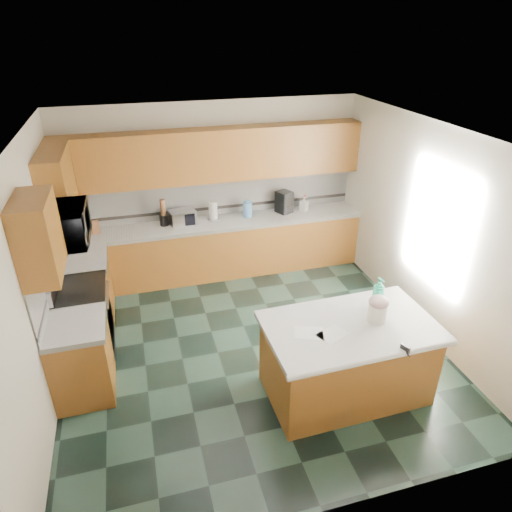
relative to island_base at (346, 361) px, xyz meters
name	(u,v)px	position (x,y,z in m)	size (l,w,h in m)	color
floor	(252,346)	(-0.79, 1.03, -0.43)	(4.60, 4.60, 0.00)	black
ceiling	(251,136)	(-0.79, 1.03, 2.27)	(4.60, 4.60, 0.00)	white
wall_back	(213,189)	(-0.79, 3.35, 0.92)	(4.60, 0.04, 2.70)	beige
wall_front	(336,397)	(-0.79, -1.29, 0.92)	(4.60, 0.04, 2.70)	beige
wall_left	(35,282)	(-3.11, 1.03, 0.92)	(0.04, 4.60, 2.70)	beige
wall_right	(427,231)	(1.53, 1.03, 0.92)	(0.04, 4.60, 2.70)	beige
back_base_cab	(220,249)	(-0.79, 3.03, 0.00)	(4.60, 0.60, 0.86)	#52310D
back_countertop	(218,223)	(-0.79, 3.03, 0.46)	(4.60, 0.64, 0.06)	white
back_upper_cab	(214,155)	(-0.79, 3.17, 1.51)	(4.60, 0.33, 0.78)	#52310D
back_backsplash	(214,196)	(-0.79, 3.32, 0.81)	(4.60, 0.02, 0.63)	silver
back_accent_band	(215,208)	(-0.79, 3.31, 0.61)	(4.60, 0.01, 0.05)	black
left_base_cab_rear	(88,289)	(-2.79, 2.32, 0.00)	(0.60, 0.82, 0.86)	#52310D
left_counter_rear	(82,260)	(-2.79, 2.32, 0.46)	(0.64, 0.82, 0.06)	white
left_base_cab_front	(82,361)	(-2.79, 0.79, 0.00)	(0.60, 0.72, 0.86)	#52310D
left_counter_front	(74,326)	(-2.79, 0.79, 0.46)	(0.64, 0.72, 0.06)	white
left_backsplash	(47,266)	(-3.08, 1.58, 0.81)	(0.02, 2.30, 0.63)	silver
left_accent_band	(51,281)	(-3.07, 1.58, 0.61)	(0.01, 2.30, 0.05)	black
left_upper_cab_rear	(56,182)	(-2.93, 2.46, 1.51)	(0.33, 1.09, 0.78)	#52310D
left_upper_cab_front	(38,238)	(-2.93, 0.79, 1.51)	(0.33, 0.72, 0.78)	#52310D
range_body	(85,321)	(-2.79, 1.53, 0.01)	(0.60, 0.76, 0.88)	#B7B7BC
range_oven_door	(110,320)	(-2.50, 1.53, -0.03)	(0.02, 0.68, 0.55)	black
range_cooktop	(78,290)	(-2.79, 1.53, 0.47)	(0.62, 0.78, 0.04)	black
range_handle	(108,294)	(-2.47, 1.53, 0.35)	(0.02, 0.02, 0.66)	#B7B7BC
range_backguard	(53,284)	(-3.05, 1.53, 0.59)	(0.06, 0.76, 0.18)	#B7B7BC
microwave	(65,225)	(-2.79, 1.53, 1.30)	(0.73, 0.50, 0.41)	#B7B7BC
island_base	(346,361)	(0.00, 0.00, 0.00)	(1.70, 0.97, 0.86)	#52310D
island_top	(350,327)	(0.00, 0.00, 0.46)	(1.80, 1.07, 0.06)	white
island_bullnose	(376,360)	(0.00, -0.53, 0.46)	(0.06, 0.06, 1.80)	white
treat_jar	(377,313)	(0.29, -0.01, 0.59)	(0.19, 0.19, 0.20)	silver
treat_jar_lid	(379,302)	(0.29, -0.01, 0.72)	(0.21, 0.21, 0.13)	#D2A5A6
treat_jar_knob	(379,298)	(0.29, -0.01, 0.77)	(0.02, 0.02, 0.07)	tan
treat_jar_knob_end_l	(376,299)	(0.25, -0.01, 0.77)	(0.04, 0.04, 0.04)	tan
treat_jar_knob_end_r	(382,298)	(0.32, -0.01, 0.77)	(0.04, 0.04, 0.04)	tan
soap_bottle_island	(378,292)	(0.43, 0.24, 0.67)	(0.14, 0.14, 0.35)	#20AA83
paper_sheet_a	(332,334)	(-0.25, -0.10, 0.49)	(0.29, 0.22, 0.00)	white
paper_sheet_b	(309,333)	(-0.48, -0.01, 0.49)	(0.30, 0.22, 0.00)	white
clamp_body	(405,349)	(0.32, -0.51, 0.50)	(0.03, 0.10, 0.09)	black
clamp_handle	(408,355)	(0.32, -0.57, 0.48)	(0.02, 0.02, 0.07)	black
knife_block	(95,227)	(-2.62, 3.08, 0.59)	(0.11, 0.10, 0.21)	#472814
utensil_crock	(164,220)	(-1.62, 3.11, 0.57)	(0.14, 0.14, 0.17)	black
utensil_bundle	(163,207)	(-1.62, 3.11, 0.78)	(0.08, 0.08, 0.25)	#472814
toaster_oven	(182,217)	(-1.34, 3.08, 0.60)	(0.39, 0.27, 0.22)	#B7B7BC
toaster_oven_door	(184,220)	(-1.34, 2.96, 0.60)	(0.35, 0.01, 0.18)	black
paper_towel	(213,211)	(-0.85, 3.13, 0.64)	(0.13, 0.13, 0.30)	white
paper_towel_base	(214,219)	(-0.85, 3.13, 0.50)	(0.20, 0.20, 0.01)	#B7B7BC
water_jug	(248,209)	(-0.30, 3.09, 0.61)	(0.15, 0.15, 0.25)	#5791C7
water_jug_neck	(248,201)	(-0.30, 3.09, 0.75)	(0.07, 0.07, 0.04)	#5791C7
coffee_maker	(284,202)	(0.32, 3.11, 0.67)	(0.21, 0.23, 0.36)	black
coffee_carafe	(285,209)	(0.32, 3.06, 0.56)	(0.15, 0.15, 0.15)	black
soap_bottle_back	(304,204)	(0.66, 3.08, 0.61)	(0.11, 0.11, 0.25)	white
soap_back_cap	(305,196)	(0.66, 3.08, 0.75)	(0.02, 0.02, 0.03)	red
window_light_proxy	(437,227)	(1.50, 0.83, 1.07)	(0.02, 1.40, 1.10)	white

